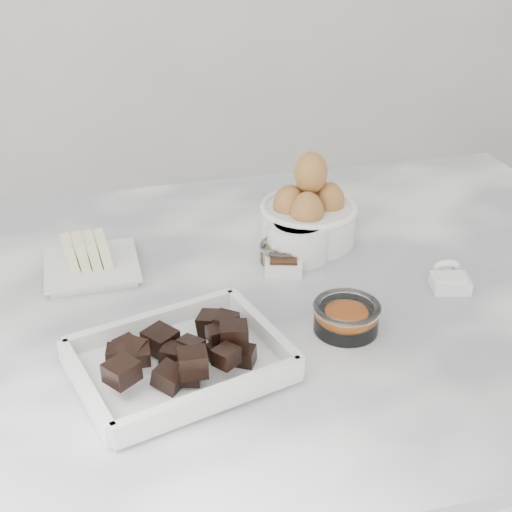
{
  "coord_description": "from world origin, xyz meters",
  "views": [
    {
      "loc": [
        -0.19,
        -0.8,
        1.45
      ],
      "look_at": [
        0.02,
        0.03,
        0.98
      ],
      "focal_mm": 50.0,
      "sensor_mm": 36.0,
      "label": 1
    }
  ],
  "objects_px": {
    "butter_plate": "(89,260)",
    "vanilla_spoon": "(283,261)",
    "chocolate_dish": "(180,355)",
    "zest_bowl": "(346,316)",
    "honey_bowl": "(281,252)",
    "sugar_ramekin": "(298,238)",
    "salt_spoon": "(449,279)",
    "egg_bowl": "(308,213)"
  },
  "relations": [
    {
      "from": "butter_plate",
      "to": "vanilla_spoon",
      "type": "height_order",
      "value": "butter_plate"
    },
    {
      "from": "chocolate_dish",
      "to": "zest_bowl",
      "type": "bearing_deg",
      "value": 9.04
    },
    {
      "from": "vanilla_spoon",
      "to": "chocolate_dish",
      "type": "bearing_deg",
      "value": -132.48
    },
    {
      "from": "zest_bowl",
      "to": "vanilla_spoon",
      "type": "height_order",
      "value": "vanilla_spoon"
    },
    {
      "from": "butter_plate",
      "to": "zest_bowl",
      "type": "xyz_separation_m",
      "value": [
        0.3,
        -0.23,
        0.0
      ]
    },
    {
      "from": "honey_bowl",
      "to": "vanilla_spoon",
      "type": "bearing_deg",
      "value": -99.7
    },
    {
      "from": "butter_plate",
      "to": "sugar_ramekin",
      "type": "relative_size",
      "value": 1.42
    },
    {
      "from": "zest_bowl",
      "to": "salt_spoon",
      "type": "height_order",
      "value": "same"
    },
    {
      "from": "butter_plate",
      "to": "salt_spoon",
      "type": "height_order",
      "value": "butter_plate"
    },
    {
      "from": "butter_plate",
      "to": "vanilla_spoon",
      "type": "xyz_separation_m",
      "value": [
        0.27,
        -0.06,
        -0.01
      ]
    },
    {
      "from": "sugar_ramekin",
      "to": "vanilla_spoon",
      "type": "height_order",
      "value": "sugar_ramekin"
    },
    {
      "from": "butter_plate",
      "to": "zest_bowl",
      "type": "relative_size",
      "value": 1.53
    },
    {
      "from": "butter_plate",
      "to": "salt_spoon",
      "type": "bearing_deg",
      "value": -19.02
    },
    {
      "from": "vanilla_spoon",
      "to": "honey_bowl",
      "type": "bearing_deg",
      "value": 80.3
    },
    {
      "from": "egg_bowl",
      "to": "honey_bowl",
      "type": "distance_m",
      "value": 0.09
    },
    {
      "from": "egg_bowl",
      "to": "vanilla_spoon",
      "type": "distance_m",
      "value": 0.11
    },
    {
      "from": "honey_bowl",
      "to": "salt_spoon",
      "type": "relative_size",
      "value": 0.95
    },
    {
      "from": "butter_plate",
      "to": "sugar_ramekin",
      "type": "bearing_deg",
      "value": -5.21
    },
    {
      "from": "butter_plate",
      "to": "sugar_ramekin",
      "type": "height_order",
      "value": "same"
    },
    {
      "from": "chocolate_dish",
      "to": "butter_plate",
      "type": "xyz_separation_m",
      "value": [
        -0.09,
        0.26,
        -0.01
      ]
    },
    {
      "from": "butter_plate",
      "to": "honey_bowl",
      "type": "height_order",
      "value": "butter_plate"
    },
    {
      "from": "sugar_ramekin",
      "to": "zest_bowl",
      "type": "relative_size",
      "value": 1.08
    },
    {
      "from": "chocolate_dish",
      "to": "sugar_ramekin",
      "type": "relative_size",
      "value": 2.92
    },
    {
      "from": "sugar_ramekin",
      "to": "salt_spoon",
      "type": "height_order",
      "value": "sugar_ramekin"
    },
    {
      "from": "honey_bowl",
      "to": "zest_bowl",
      "type": "distance_m",
      "value": 0.19
    },
    {
      "from": "zest_bowl",
      "to": "salt_spoon",
      "type": "xyz_separation_m",
      "value": [
        0.17,
        0.06,
        -0.01
      ]
    },
    {
      "from": "sugar_ramekin",
      "to": "salt_spoon",
      "type": "xyz_separation_m",
      "value": [
        0.17,
        -0.14,
        -0.02
      ]
    },
    {
      "from": "chocolate_dish",
      "to": "zest_bowl",
      "type": "height_order",
      "value": "chocolate_dish"
    },
    {
      "from": "sugar_ramekin",
      "to": "vanilla_spoon",
      "type": "relative_size",
      "value": 1.25
    },
    {
      "from": "butter_plate",
      "to": "zest_bowl",
      "type": "bearing_deg",
      "value": -36.76
    },
    {
      "from": "chocolate_dish",
      "to": "sugar_ramekin",
      "type": "bearing_deg",
      "value": 47.35
    },
    {
      "from": "butter_plate",
      "to": "egg_bowl",
      "type": "bearing_deg",
      "value": 2.95
    },
    {
      "from": "honey_bowl",
      "to": "sugar_ramekin",
      "type": "bearing_deg",
      "value": 17.64
    },
    {
      "from": "honey_bowl",
      "to": "zest_bowl",
      "type": "xyz_separation_m",
      "value": [
        0.03,
        -0.19,
        0.01
      ]
    },
    {
      "from": "chocolate_dish",
      "to": "egg_bowl",
      "type": "height_order",
      "value": "egg_bowl"
    },
    {
      "from": "salt_spoon",
      "to": "sugar_ramekin",
      "type": "bearing_deg",
      "value": 141.93
    },
    {
      "from": "butter_plate",
      "to": "egg_bowl",
      "type": "height_order",
      "value": "egg_bowl"
    },
    {
      "from": "honey_bowl",
      "to": "vanilla_spoon",
      "type": "height_order",
      "value": "vanilla_spoon"
    },
    {
      "from": "honey_bowl",
      "to": "zest_bowl",
      "type": "bearing_deg",
      "value": -81.35
    },
    {
      "from": "sugar_ramekin",
      "to": "vanilla_spoon",
      "type": "xyz_separation_m",
      "value": [
        -0.03,
        -0.03,
        -0.02
      ]
    },
    {
      "from": "egg_bowl",
      "to": "vanilla_spoon",
      "type": "xyz_separation_m",
      "value": [
        -0.06,
        -0.08,
        -0.03
      ]
    },
    {
      "from": "chocolate_dish",
      "to": "zest_bowl",
      "type": "distance_m",
      "value": 0.22
    }
  ]
}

